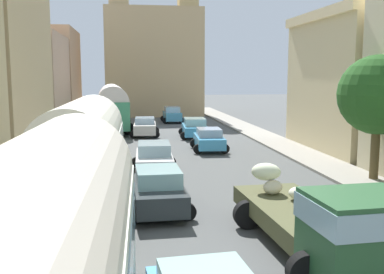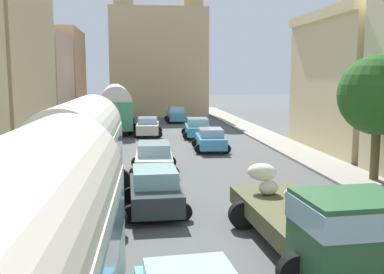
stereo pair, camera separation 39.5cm
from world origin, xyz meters
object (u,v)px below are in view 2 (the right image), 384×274
at_px(parked_bus_1, 81,151).
at_px(car_1, 197,128).
at_px(cargo_truck_0, 319,221).
at_px(parked_bus_2, 116,106).
at_px(car_6, 148,127).
at_px(car_4, 155,190).
at_px(car_5, 154,158).
at_px(car_2, 176,115).
at_px(car_0, 211,139).

bearing_deg(parked_bus_1, car_1, 70.04).
height_order(parked_bus_1, cargo_truck_0, parked_bus_1).
distance_m(parked_bus_2, cargo_truck_0, 29.69).
xyz_separation_m(parked_bus_2, cargo_truck_0, (6.24, -29.01, -1.00)).
height_order(parked_bus_2, car_6, parked_bus_2).
relative_size(cargo_truck_0, car_1, 1.73).
height_order(parked_bus_1, car_6, parked_bus_1).
bearing_deg(parked_bus_2, car_6, -56.54).
bearing_deg(cargo_truck_0, parked_bus_1, 140.74).
xyz_separation_m(cargo_truck_0, car_4, (-3.96, 5.14, -0.39)).
xyz_separation_m(parked_bus_1, car_1, (6.69, 18.43, -1.44)).
height_order(car_4, car_5, car_4).
bearing_deg(parked_bus_2, cargo_truck_0, -77.85).
distance_m(cargo_truck_0, car_6, 25.32).
relative_size(car_4, car_5, 0.92).
xyz_separation_m(parked_bus_1, car_2, (6.06, 29.56, -1.40)).
bearing_deg(cargo_truck_0, car_5, 108.13).
bearing_deg(car_5, parked_bus_2, 98.11).
height_order(parked_bus_2, car_4, parked_bus_2).
height_order(car_0, car_5, car_5).
bearing_deg(car_1, car_5, -107.50).
xyz_separation_m(parked_bus_1, car_6, (2.90, 19.72, -1.45)).
height_order(car_0, car_4, car_4).
bearing_deg(car_1, car_2, 93.28).
distance_m(parked_bus_2, car_6, 4.94).
distance_m(car_1, car_2, 11.15).
bearing_deg(car_6, car_5, -90.43).
relative_size(parked_bus_2, car_5, 2.34).
relative_size(car_1, car_5, 1.00).
bearing_deg(car_1, parked_bus_1, -109.96).
relative_size(parked_bus_1, car_0, 2.15).
bearing_deg(cargo_truck_0, car_4, 127.66).
xyz_separation_m(car_1, car_4, (-4.13, -18.63, 0.02)).
relative_size(parked_bus_1, car_5, 1.95).
height_order(cargo_truck_0, car_4, cargo_truck_0).
bearing_deg(car_2, car_0, -87.87).
bearing_deg(cargo_truck_0, parked_bus_2, 102.15).
xyz_separation_m(cargo_truck_0, car_1, (0.16, 23.77, -0.41)).
bearing_deg(car_1, cargo_truck_0, -90.39).
bearing_deg(car_0, car_6, 117.11).
height_order(parked_bus_2, car_0, parked_bus_2).
distance_m(cargo_truck_0, car_0, 17.64).
height_order(car_4, car_6, car_4).
height_order(parked_bus_1, car_1, parked_bus_1).
bearing_deg(parked_bus_1, car_5, 65.27).
distance_m(cargo_truck_0, car_2, 34.90).
xyz_separation_m(parked_bus_1, car_0, (6.70, 12.30, -1.47)).
height_order(car_0, car_2, car_2).
height_order(cargo_truck_0, car_2, cargo_truck_0).
xyz_separation_m(car_2, car_6, (-3.16, -9.84, -0.04)).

